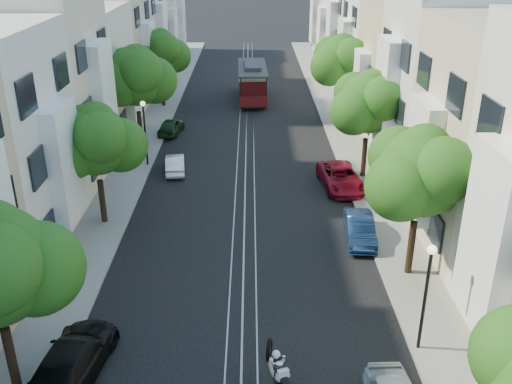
{
  "coord_description": "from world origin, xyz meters",
  "views": [
    {
      "loc": [
        0.36,
        -12.23,
        13.52
      ],
      "look_at": [
        0.59,
        12.94,
        2.2
      ],
      "focal_mm": 40.0,
      "sensor_mm": 36.0,
      "label": 1
    }
  ],
  "objects_px": {
    "tree_e_c": "(370,104)",
    "tree_e_b": "(422,174)",
    "lamp_west": "(144,124)",
    "tree_w_c": "(137,77)",
    "parked_car_e_mid": "(360,229)",
    "parked_car_w_far": "(171,126)",
    "parked_car_e_far": "(341,177)",
    "tree_w_d": "(161,53)",
    "cable_car": "(252,80)",
    "tree_w_b": "(96,143)",
    "parked_car_w_mid": "(175,164)",
    "lamp_east": "(427,282)",
    "tree_e_d": "(342,62)",
    "sportbike_rider": "(278,370)",
    "parked_car_w_near": "(73,359)"
  },
  "relations": [
    {
      "from": "tree_e_b",
      "to": "cable_car",
      "type": "height_order",
      "value": "tree_e_b"
    },
    {
      "from": "tree_w_d",
      "to": "parked_car_w_near",
      "type": "xyz_separation_m",
      "value": [
        1.54,
        -33.17,
        -3.92
      ]
    },
    {
      "from": "sportbike_rider",
      "to": "tree_w_b",
      "type": "bearing_deg",
      "value": 105.49
    },
    {
      "from": "lamp_west",
      "to": "sportbike_rider",
      "type": "bearing_deg",
      "value": -69.44
    },
    {
      "from": "tree_w_b",
      "to": "lamp_west",
      "type": "relative_size",
      "value": 1.51
    },
    {
      "from": "tree_w_b",
      "to": "parked_car_w_near",
      "type": "distance_m",
      "value": 11.87
    },
    {
      "from": "tree_e_d",
      "to": "sportbike_rider",
      "type": "relative_size",
      "value": 3.36
    },
    {
      "from": "parked_car_w_mid",
      "to": "sportbike_rider",
      "type": "bearing_deg",
      "value": 99.5
    },
    {
      "from": "tree_w_c",
      "to": "parked_car_e_mid",
      "type": "height_order",
      "value": "tree_w_c"
    },
    {
      "from": "lamp_east",
      "to": "parked_car_w_near",
      "type": "relative_size",
      "value": 0.88
    },
    {
      "from": "parked_car_e_mid",
      "to": "parked_car_w_far",
      "type": "height_order",
      "value": "parked_car_e_mid"
    },
    {
      "from": "tree_e_d",
      "to": "parked_car_e_far",
      "type": "bearing_deg",
      "value": -97.55
    },
    {
      "from": "parked_car_e_far",
      "to": "lamp_west",
      "type": "bearing_deg",
      "value": 157.42
    },
    {
      "from": "lamp_west",
      "to": "sportbike_rider",
      "type": "height_order",
      "value": "lamp_west"
    },
    {
      "from": "parked_car_w_far",
      "to": "sportbike_rider",
      "type": "bearing_deg",
      "value": 112.32
    },
    {
      "from": "tree_e_d",
      "to": "sportbike_rider",
      "type": "bearing_deg",
      "value": -101.84
    },
    {
      "from": "lamp_east",
      "to": "sportbike_rider",
      "type": "relative_size",
      "value": 2.04
    },
    {
      "from": "parked_car_e_mid",
      "to": "sportbike_rider",
      "type": "bearing_deg",
      "value": -110.28
    },
    {
      "from": "lamp_west",
      "to": "parked_car_e_far",
      "type": "relative_size",
      "value": 0.9
    },
    {
      "from": "tree_w_b",
      "to": "parked_car_w_mid",
      "type": "xyz_separation_m",
      "value": [
        2.74,
        7.0,
        -3.86
      ]
    },
    {
      "from": "sportbike_rider",
      "to": "lamp_west",
      "type": "bearing_deg",
      "value": 91.16
    },
    {
      "from": "tree_e_c",
      "to": "tree_e_b",
      "type": "bearing_deg",
      "value": -90.0
    },
    {
      "from": "lamp_east",
      "to": "lamp_west",
      "type": "relative_size",
      "value": 1.0
    },
    {
      "from": "tree_e_d",
      "to": "lamp_west",
      "type": "distance_m",
      "value": 16.39
    },
    {
      "from": "lamp_west",
      "to": "sportbike_rider",
      "type": "distance_m",
      "value": 21.42
    },
    {
      "from": "tree_w_c",
      "to": "parked_car_w_mid",
      "type": "distance_m",
      "value": 6.63
    },
    {
      "from": "parked_car_w_near",
      "to": "parked_car_w_mid",
      "type": "height_order",
      "value": "parked_car_w_near"
    },
    {
      "from": "tree_w_b",
      "to": "parked_car_e_mid",
      "type": "relative_size",
      "value": 1.69
    },
    {
      "from": "tree_w_c",
      "to": "parked_car_e_far",
      "type": "distance_m",
      "value": 14.99
    },
    {
      "from": "lamp_west",
      "to": "parked_car_e_far",
      "type": "xyz_separation_m",
      "value": [
        11.9,
        -3.56,
        -2.2
      ]
    },
    {
      "from": "tree_w_d",
      "to": "lamp_east",
      "type": "distance_m",
      "value": 34.73
    },
    {
      "from": "tree_e_b",
      "to": "tree_e_d",
      "type": "distance_m",
      "value": 22.0
    },
    {
      "from": "tree_w_d",
      "to": "tree_w_c",
      "type": "bearing_deg",
      "value": -90.0
    },
    {
      "from": "parked_car_w_near",
      "to": "parked_car_w_far",
      "type": "relative_size",
      "value": 1.36
    },
    {
      "from": "parked_car_e_far",
      "to": "parked_car_w_far",
      "type": "bearing_deg",
      "value": 132.06
    },
    {
      "from": "lamp_west",
      "to": "tree_w_b",
      "type": "bearing_deg",
      "value": -95.97
    },
    {
      "from": "tree_w_d",
      "to": "parked_car_e_mid",
      "type": "relative_size",
      "value": 1.76
    },
    {
      "from": "cable_car",
      "to": "parked_car_e_far",
      "type": "bearing_deg",
      "value": -76.94
    },
    {
      "from": "tree_w_b",
      "to": "lamp_east",
      "type": "distance_m",
      "value": 16.81
    },
    {
      "from": "tree_e_b",
      "to": "tree_w_b",
      "type": "xyz_separation_m",
      "value": [
        -14.4,
        5.0,
        -0.34
      ]
    },
    {
      "from": "parked_car_e_far",
      "to": "parked_car_w_mid",
      "type": "xyz_separation_m",
      "value": [
        -10.0,
        2.53,
        -0.1
      ]
    },
    {
      "from": "lamp_east",
      "to": "parked_car_e_far",
      "type": "height_order",
      "value": "lamp_east"
    },
    {
      "from": "tree_w_c",
      "to": "tree_w_d",
      "type": "relative_size",
      "value": 1.09
    },
    {
      "from": "lamp_west",
      "to": "tree_w_c",
      "type": "bearing_deg",
      "value": 105.75
    },
    {
      "from": "tree_e_c",
      "to": "tree_w_b",
      "type": "distance_m",
      "value": 15.6
    },
    {
      "from": "tree_e_b",
      "to": "tree_e_d",
      "type": "bearing_deg",
      "value": 90.0
    },
    {
      "from": "lamp_east",
      "to": "parked_car_e_far",
      "type": "xyz_separation_m",
      "value": [
        -0.7,
        14.44,
        -2.2
      ]
    },
    {
      "from": "lamp_east",
      "to": "parked_car_w_near",
      "type": "height_order",
      "value": "lamp_east"
    },
    {
      "from": "tree_e_b",
      "to": "parked_car_w_far",
      "type": "height_order",
      "value": "tree_e_b"
    },
    {
      "from": "tree_e_d",
      "to": "tree_w_b",
      "type": "distance_m",
      "value": 22.28
    }
  ]
}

